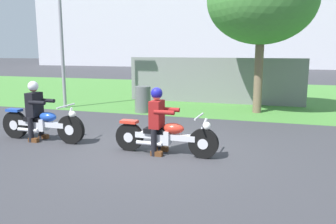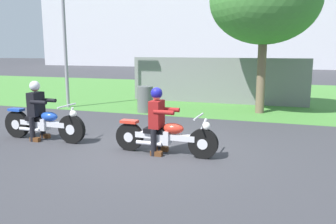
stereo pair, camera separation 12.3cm
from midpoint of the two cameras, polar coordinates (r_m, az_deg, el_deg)
ground at (r=7.37m, az=-2.23°, el=-6.52°), size 120.00×120.00×0.00m
grass_verge at (r=16.72m, az=9.53°, el=2.92°), size 60.00×12.00×0.01m
stadium_facade at (r=43.92m, az=10.26°, el=17.56°), size 47.60×8.00×15.46m
motorcycle_lead at (r=7.07m, az=0.04°, el=-4.06°), size 2.21×0.66×0.86m
rider_lead at (r=7.04m, az=-1.24°, el=-0.58°), size 0.56×0.48×1.38m
motorcycle_follow at (r=8.64m, az=-19.49°, el=-1.84°), size 2.24×0.66×0.89m
rider_follow at (r=8.68m, az=-20.51°, el=0.99°), size 0.56×0.48×1.41m
tree_roadside at (r=12.04m, az=16.01°, el=17.33°), size 3.54×3.54×5.11m
streetlight_pole at (r=13.16m, az=-16.20°, el=15.72°), size 0.96×0.20×5.49m
trash_can at (r=11.79m, az=-3.50°, el=2.11°), size 0.54×0.54×0.89m
fence_segment at (r=13.84m, az=8.25°, el=5.15°), size 7.00×0.06×1.80m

